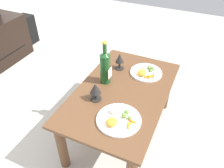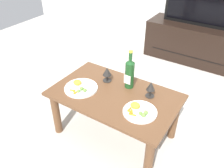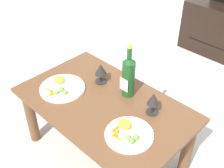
# 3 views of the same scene
# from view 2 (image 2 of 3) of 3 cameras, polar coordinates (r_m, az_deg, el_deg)

# --- Properties ---
(ground_plane) EXTENTS (6.40, 6.40, 0.00)m
(ground_plane) POSITION_cam_2_polar(r_m,az_deg,el_deg) (2.29, 0.57, -11.85)
(ground_plane) COLOR #B7B2A8
(dining_table) EXTENTS (1.06, 0.65, 0.47)m
(dining_table) POSITION_cam_2_polar(r_m,az_deg,el_deg) (2.03, 0.63, -4.49)
(dining_table) COLOR brown
(dining_table) RESTS_ON ground_plane
(tv_stand) EXTENTS (1.31, 0.47, 0.52)m
(tv_stand) POSITION_cam_2_polar(r_m,az_deg,el_deg) (3.56, 19.25, 9.42)
(tv_stand) COLOR black
(tv_stand) RESTS_ON ground_plane
(tv_screen) EXTENTS (0.96, 0.05, 0.55)m
(tv_screen) POSITION_cam_2_polar(r_m,az_deg,el_deg) (3.38, 21.02, 17.64)
(tv_screen) COLOR black
(tv_screen) RESTS_ON tv_stand
(wine_bottle) EXTENTS (0.08, 0.08, 0.35)m
(wine_bottle) POSITION_cam_2_polar(r_m,az_deg,el_deg) (1.99, 4.32, 2.76)
(wine_bottle) COLOR #19471E
(wine_bottle) RESTS_ON dining_table
(goblet_left) EXTENTS (0.08, 0.08, 0.14)m
(goblet_left) POSITION_cam_2_polar(r_m,az_deg,el_deg) (2.10, -1.22, 2.90)
(goblet_left) COLOR black
(goblet_left) RESTS_ON dining_table
(goblet_right) EXTENTS (0.07, 0.07, 0.14)m
(goblet_right) POSITION_cam_2_polar(r_m,az_deg,el_deg) (1.93, 9.41, -0.71)
(goblet_right) COLOR black
(goblet_right) RESTS_ON dining_table
(dinner_plate_left) EXTENTS (0.29, 0.29, 0.05)m
(dinner_plate_left) POSITION_cam_2_polar(r_m,az_deg,el_deg) (2.05, -7.57, -0.80)
(dinner_plate_left) COLOR white
(dinner_plate_left) RESTS_ON dining_table
(dinner_plate_right) EXTENTS (0.26, 0.26, 0.05)m
(dinner_plate_right) POSITION_cam_2_polar(r_m,az_deg,el_deg) (1.80, 6.74, -6.50)
(dinner_plate_right) COLOR white
(dinner_plate_right) RESTS_ON dining_table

